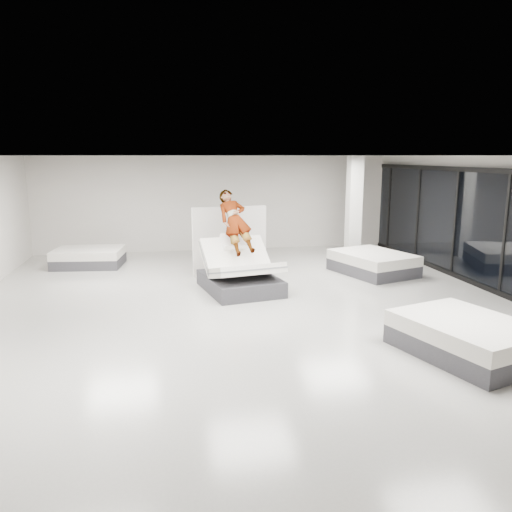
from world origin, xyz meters
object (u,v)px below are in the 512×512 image
remote (249,245)px  flat_bed_right_near (467,338)px  divider_panel (230,241)px  column (354,209)px  flat_bed_left_far (89,257)px  person (235,234)px  flat_bed_right_far (373,263)px  hero_bed (240,274)px

remote → flat_bed_right_near: 5.44m
divider_panel → column: size_ratio=0.64×
flat_bed_left_far → person: bearing=-39.6°
divider_panel → flat_bed_right_far: (3.89, -0.61, -0.64)m
person → column: 4.87m
remote → divider_panel: 1.75m
divider_panel → flat_bed_right_far: bearing=-17.0°
person → remote: bearing=-57.8°
person → remote: person is taller
flat_bed_left_far → column: bearing=-4.0°
hero_bed → flat_bed_left_far: bearing=138.2°
person → remote: (0.28, -0.30, -0.24)m
person → column: bearing=22.3°
flat_bed_right_far → column: (0.12, 1.86, 1.31)m
hero_bed → remote: hero_bed is taller
hero_bed → person: (-0.06, 0.32, 0.93)m
person → flat_bed_right_far: 4.16m
divider_panel → column: bearing=9.3°
flat_bed_right_far → flat_bed_right_near: size_ratio=1.00×
divider_panel → flat_bed_right_near: size_ratio=0.81×
remote → column: column is taller
person → remote: 0.48m
person → flat_bed_left_far: size_ratio=0.89×
flat_bed_left_far → flat_bed_right_far: bearing=-17.1°
divider_panel → flat_bed_left_far: 4.40m
remote → column: (3.78, 2.98, 0.49)m
flat_bed_right_far → flat_bed_right_near: bearing=-98.4°
divider_panel → flat_bed_left_far: divider_panel is taller
flat_bed_right_near → flat_bed_left_far: size_ratio=1.22×
flat_bed_right_far → hero_bed: bearing=-163.7°
flat_bed_right_far → divider_panel: bearing=171.2°
person → remote: size_ratio=13.13×
remote → person: bearing=122.2°
flat_bed_right_far → column: size_ratio=0.78×
person → column: size_ratio=0.57×
divider_panel → flat_bed_right_near: 7.03m
flat_bed_right_far → column: 2.28m
person → flat_bed_left_far: person is taller
hero_bed → flat_bed_right_near: bearing=-56.3°
divider_panel → column: (4.01, 1.26, 0.67)m
hero_bed → flat_bed_right_near: (3.04, -4.57, -0.12)m
flat_bed_right_near → column: column is taller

